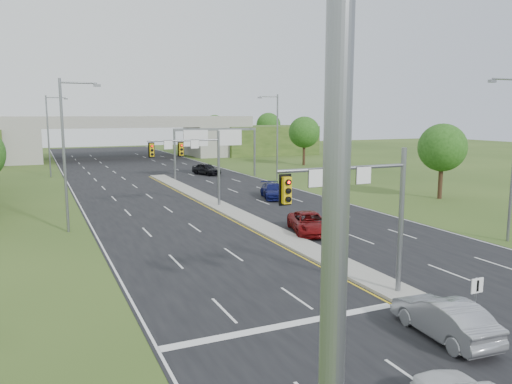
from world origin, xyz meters
The scene contains 22 objects.
ground centered at (0.00, 0.00, 0.00)m, with size 240.00×240.00×0.00m, color #2F4819.
road centered at (0.00, 35.00, 0.01)m, with size 24.00×160.00×0.02m, color black.
median centered at (0.00, 23.00, 0.10)m, with size 2.00×54.00×0.16m, color gray.
median_nose centered at (0.00, -4.00, 0.10)m, with size 2.00×2.00×0.16m, color gray.
lane_markings centered at (-0.60, 28.91, 0.02)m, with size 23.72×160.00×0.01m.
signal_mast_near centered at (-2.26, -0.07, 4.73)m, with size 6.62×0.60×7.00m.
signal_mast_far centered at (-2.26, 24.93, 4.73)m, with size 6.62×0.60×7.00m.
keep_right_sign centered at (0.00, -4.53, 1.52)m, with size 0.60×0.13×2.20m.
sign_gantry centered at (6.68, 44.92, 5.24)m, with size 11.58×0.44×6.67m.
overpass centered at (0.00, 80.00, 3.55)m, with size 80.00×14.00×8.10m.
lightpole_l_mid centered at (-13.30, 20.00, 6.10)m, with size 2.85×0.25×11.00m.
lightpole_l_far centered at (-13.30, 55.00, 6.10)m, with size 2.85×0.25×11.00m.
lightpole_r_near centered at (13.30, 5.00, 6.10)m, with size 2.85×0.25×11.00m.
lightpole_r_far centered at (13.30, 40.00, 6.10)m, with size 2.85×0.25×11.00m.
tree_r_near centered at (22.00, 20.00, 5.18)m, with size 4.80×4.80×7.60m.
tree_r_mid centered at (26.00, 55.00, 5.51)m, with size 5.20×5.20×8.12m.
tree_back_c centered at (24.00, 94.00, 5.51)m, with size 5.60×5.60×8.32m.
tree_back_d centered at (38.00, 94.00, 5.84)m, with size 6.00×6.00×8.85m.
car_silver centered at (-1.50, -4.43, 0.79)m, with size 1.64×4.69×1.55m, color gray.
car_far_a centered at (2.38, 12.48, 0.76)m, with size 2.44×5.30×1.47m, color #660A0B.
car_far_b centered at (6.61, 27.07, 0.77)m, with size 2.11×5.18×1.50m, color #0B0F45.
car_far_c centered at (6.71, 48.75, 0.84)m, with size 1.93×4.80×1.64m, color black.
Camera 1 is at (-15.49, -18.03, 8.52)m, focal length 35.00 mm.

